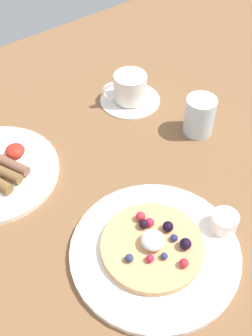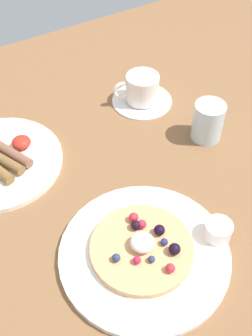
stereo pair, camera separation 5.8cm
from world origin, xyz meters
The scene contains 8 objects.
ground_plane centered at (0.00, 0.00, -1.50)cm, with size 186.09×117.09×3.00cm, color brown.
pancake_plate centered at (-3.57, -16.23, 0.61)cm, with size 28.40×28.40×1.21cm, color white.
pancake_with_berries centered at (-3.68, -15.75, 2.15)cm, with size 17.09×17.09×3.68cm.
syrup_ramekin centered at (8.66, -19.89, 2.79)cm, with size 4.67×4.67×3.06cm.
fried_breakfast centered at (-16.21, 15.16, 2.06)cm, with size 14.87×11.80×2.33cm.
coffee_saucer centered at (18.36, 18.59, 0.34)cm, with size 13.94×13.94×0.69cm, color white.
coffee_cup centered at (18.18, 18.64, 3.95)cm, with size 10.50×7.50×6.29cm.
water_glass centered at (23.47, 1.48, 4.20)cm, with size 6.42×6.42×8.39cm, color silver.
Camera 2 is at (-24.91, -45.50, 60.83)cm, focal length 44.43 mm.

